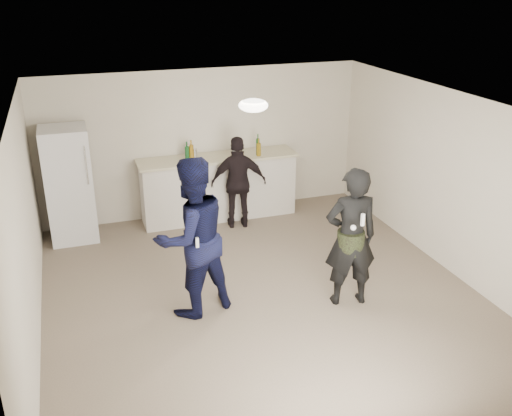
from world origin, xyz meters
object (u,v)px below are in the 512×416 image
object	(u,v)px
counter	(219,188)
fridge	(69,185)
man	(192,238)
woman	(351,238)
spectator	(239,183)
shaker	(195,154)

from	to	relation	value
counter	fridge	xyz separation A→B (m)	(-2.40, -0.07, 0.38)
counter	man	world-z (taller)	man
fridge	woman	bearing A→B (deg)	-44.02
fridge	woman	size ratio (longest dim) A/B	0.99
woman	spectator	size ratio (longest dim) A/B	1.18
fridge	counter	bearing A→B (deg)	1.67
fridge	shaker	world-z (taller)	fridge
spectator	woman	bearing A→B (deg)	114.46
man	woman	xyz separation A→B (m)	(1.90, -0.43, -0.09)
shaker	spectator	xyz separation A→B (m)	(0.60, -0.50, -0.41)
shaker	spectator	distance (m)	0.88
spectator	counter	bearing A→B (deg)	-54.44
shaker	spectator	size ratio (longest dim) A/B	0.11
man	spectator	world-z (taller)	man
shaker	spectator	world-z (taller)	spectator
fridge	man	xyz separation A→B (m)	(1.33, -2.69, 0.10)
fridge	man	distance (m)	3.00
fridge	man	world-z (taller)	man
woman	spectator	bearing A→B (deg)	-68.13
man	counter	bearing A→B (deg)	-129.22
shaker	man	bearing A→B (deg)	-103.87
counter	man	size ratio (longest dim) A/B	1.30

